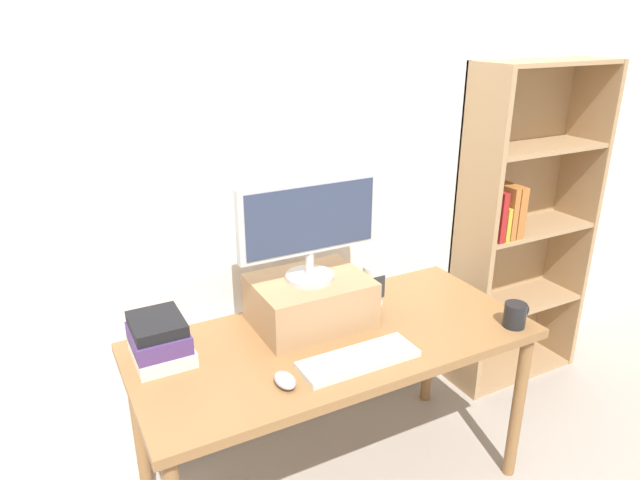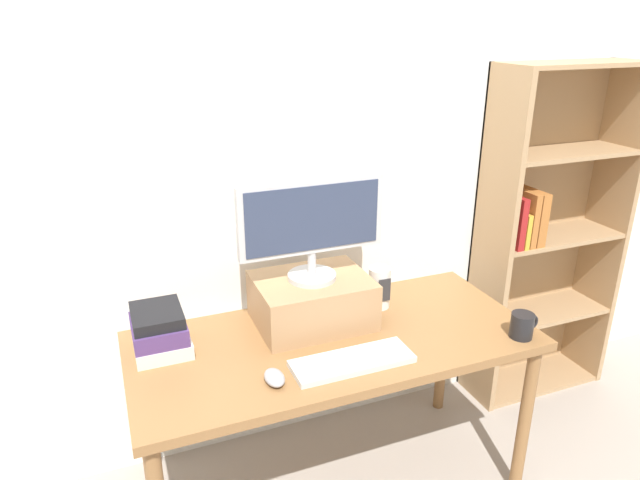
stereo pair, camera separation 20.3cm
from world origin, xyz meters
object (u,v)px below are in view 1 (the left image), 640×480
computer_monitor (310,224)px  desk (335,353)px  bookshelf_unit (519,226)px  riser_box (310,301)px  coffee_mug (515,315)px  book_stack (160,340)px  keyboard (359,359)px  desk_speaker (373,285)px  computer_mouse (285,380)px

computer_monitor → desk: bearing=-76.0°
bookshelf_unit → riser_box: 1.30m
coffee_mug → riser_box: bearing=150.1°
coffee_mug → book_stack: bearing=162.1°
bookshelf_unit → coffee_mug: (-0.60, -0.58, -0.08)m
keyboard → bookshelf_unit: bearing=21.9°
computer_monitor → desk_speaker: bearing=3.7°
riser_box → desk_speaker: bearing=3.4°
riser_box → desk_speaker: (0.30, 0.02, -0.01)m
keyboard → desk: bearing=86.5°
riser_box → coffee_mug: bearing=-29.9°
keyboard → coffee_mug: bearing=-5.9°
computer_monitor → coffee_mug: computer_monitor is taller
computer_mouse → computer_monitor: bearing=51.7°
bookshelf_unit → keyboard: bearing=-158.1°
book_stack → computer_mouse: bearing=-47.0°
computer_monitor → book_stack: 0.67m
riser_box → computer_monitor: size_ratio=0.78×
desk → computer_mouse: 0.36m
desk_speaker → computer_mouse: bearing=-148.2°
desk → computer_mouse: bearing=-147.0°
computer_mouse → coffee_mug: size_ratio=0.90×
desk → keyboard: keyboard is taller
desk → desk_speaker: 0.35m
riser_box → computer_monitor: 0.32m
riser_box → keyboard: riser_box is taller
computer_mouse → desk_speaker: 0.66m
riser_box → book_stack: bearing=178.6°
keyboard → desk_speaker: 0.45m
riser_box → book_stack: (-0.58, 0.01, -0.02)m
keyboard → computer_monitor: bearing=94.0°
keyboard → desk_speaker: (0.28, 0.34, 0.07)m
desk → coffee_mug: bearing=-21.5°
bookshelf_unit → computer_mouse: bearing=-161.7°
book_stack → computer_monitor: bearing=-1.5°
desk → coffee_mug: (0.65, -0.26, 0.12)m
keyboard → book_stack: size_ratio=1.89×
desk → keyboard: (-0.01, -0.19, 0.09)m
coffee_mug → desk_speaker: 0.57m
desk → book_stack: (-0.61, 0.15, 0.15)m
desk → bookshelf_unit: (1.25, 0.32, 0.20)m
bookshelf_unit → computer_mouse: bookshelf_unit is taller
book_stack → coffee_mug: bearing=-17.9°
bookshelf_unit → keyboard: (-1.26, -0.51, -0.11)m
bookshelf_unit → coffee_mug: bearing=-136.2°
desk → computer_monitor: (-0.03, 0.14, 0.48)m
keyboard → desk_speaker: bearing=51.1°
riser_box → desk_speaker: 0.30m
desk → computer_monitor: size_ratio=2.69×
computer_mouse → riser_box: bearing=51.9°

